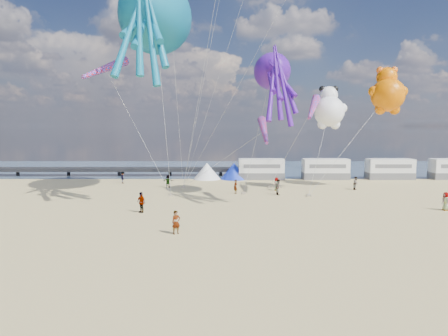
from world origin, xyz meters
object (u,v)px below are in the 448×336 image
beachgoer_0 (446,201)px  beachgoer_1 (356,183)px  sandbag_e (183,188)px  windsock_left (105,68)px  beachgoer_2 (123,178)px  windsock_right (264,131)px  tent_blue (234,171)px  sandbag_c (309,195)px  beachgoer_4 (168,181)px  beachgoer_7 (278,187)px  kite_octopus_purple (272,71)px  sandbag_d (270,187)px  tent_white (207,171)px  standing_person (176,222)px  beachgoer_3 (141,202)px  beachgoer_5 (235,187)px  kite_teddy_orange (388,95)px  motorhome_0 (261,169)px  beachgoer_6 (277,184)px  sandbag_a (171,195)px  motorhome_2 (390,169)px  sandbag_b (244,193)px  kite_panda (329,111)px  motorhome_1 (325,169)px  kite_octopus_teal (156,17)px

beachgoer_0 → beachgoer_1: (-4.35, 12.01, -0.04)m
sandbag_e → windsock_left: size_ratio=0.06×
beachgoer_0 → windsock_left: size_ratio=0.22×
beachgoer_2 → windsock_right: (17.83, -13.72, 6.50)m
tent_blue → sandbag_c: (7.93, -14.68, -1.09)m
beachgoer_4 → beachgoer_7: bearing=169.9°
kite_octopus_purple → sandbag_d: bearing=60.1°
tent_white → windsock_right: 20.28m
standing_person → beachgoer_3: (-4.01, 7.21, 0.08)m
beachgoer_5 → kite_teddy_orange: size_ratio=0.24×
motorhome_0 → beachgoer_6: motorhome_0 is taller
beachgoer_4 → sandbag_a: (1.26, -6.65, -0.69)m
tent_white → beachgoer_1: 21.24m
tent_white → tent_blue: size_ratio=1.00×
standing_person → sandbag_e: 21.33m
sandbag_e → kite_teddy_orange: size_ratio=0.07×
motorhome_2 → sandbag_a: bearing=-154.2°
windsock_left → beachgoer_4: bearing=74.3°
beachgoer_0 → windsock_left: windsock_left is taller
sandbag_a → sandbag_d: same height
beachgoer_0 → beachgoer_2: beachgoer_0 is taller
beachgoer_4 → beachgoer_6: (13.56, -2.43, 0.00)m
motorhome_0 → windsock_left: size_ratio=0.85×
beachgoer_2 → beachgoer_5: (15.14, -8.36, 0.01)m
motorhome_0 → sandbag_e: bearing=-139.9°
kite_octopus_purple → sandbag_e: bearing=121.0°
beachgoer_2 → sandbag_a: bearing=-167.8°
motorhome_0 → kite_octopus_purple: 19.98m
sandbag_b → windsock_left: 20.30m
tent_blue → beachgoer_2: (-15.30, -4.48, -0.39)m
beachgoer_2 → kite_panda: kite_panda is taller
motorhome_0 → kite_teddy_orange: size_ratio=0.96×
beachgoer_2 → beachgoer_3: beachgoer_3 is taller
motorhome_0 → standing_person: bearing=-106.6°
motorhome_1 → beachgoer_2: bearing=-171.2°
beachgoer_4 → windsock_right: bearing=150.2°
beachgoer_0 → beachgoer_7: size_ratio=0.96×
beachgoer_6 → windsock_left: size_ratio=0.21×
tent_blue → beachgoer_6: bearing=-64.9°
kite_octopus_teal → windsock_right: 17.43m
beachgoer_6 → kite_panda: 10.64m
beachgoer_5 → sandbag_d: beachgoer_5 is taller
windsock_left → beachgoer_7: bearing=25.9°
beachgoer_0 → windsock_left: 36.13m
motorhome_2 → sandbag_d: 20.54m
motorhome_0 → tent_blue: motorhome_0 is taller
tent_white → beachgoer_7: tent_white is taller
sandbag_c → kite_teddy_orange: kite_teddy_orange is taller
motorhome_0 → beachgoer_4: 15.00m
tent_white → sandbag_e: (-2.61, -8.93, -1.09)m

